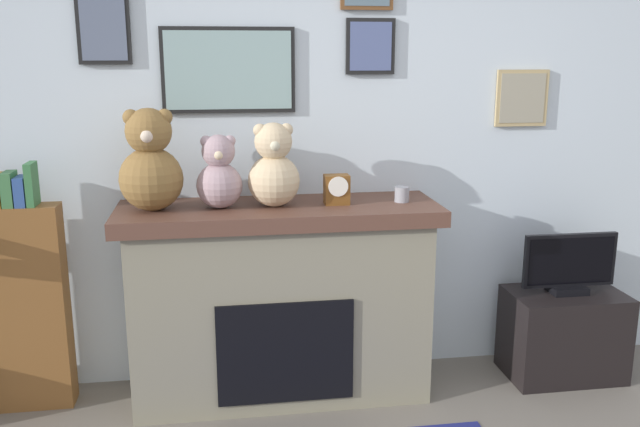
# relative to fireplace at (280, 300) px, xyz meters

# --- Properties ---
(back_wall) EXTENTS (5.20, 0.15, 2.60)m
(back_wall) POSITION_rel_fireplace_xyz_m (0.36, 0.32, 0.77)
(back_wall) COLOR silver
(back_wall) RESTS_ON ground_plane
(fireplace) EXTENTS (1.65, 0.57, 1.05)m
(fireplace) POSITION_rel_fireplace_xyz_m (0.00, 0.00, 0.00)
(fireplace) COLOR gray
(fireplace) RESTS_ON ground_plane
(bookshelf) EXTENTS (0.40, 0.16, 1.29)m
(bookshelf) POSITION_rel_fireplace_xyz_m (-1.30, 0.06, 0.06)
(bookshelf) COLOR brown
(bookshelf) RESTS_ON ground_plane
(tv_stand) EXTENTS (0.64, 0.40, 0.50)m
(tv_stand) POSITION_rel_fireplace_xyz_m (1.61, -0.04, -0.28)
(tv_stand) COLOR black
(tv_stand) RESTS_ON ground_plane
(television) EXTENTS (0.53, 0.14, 0.34)m
(television) POSITION_rel_fireplace_xyz_m (1.61, -0.04, 0.13)
(television) COLOR black
(television) RESTS_ON tv_stand
(candle_jar) EXTENTS (0.08, 0.08, 0.08)m
(candle_jar) POSITION_rel_fireplace_xyz_m (0.65, -0.02, 0.56)
(candle_jar) COLOR gray
(candle_jar) RESTS_ON fireplace
(mantel_clock) EXTENTS (0.13, 0.10, 0.15)m
(mantel_clock) POSITION_rel_fireplace_xyz_m (0.30, -0.02, 0.60)
(mantel_clock) COLOR brown
(mantel_clock) RESTS_ON fireplace
(teddy_bear_tan) EXTENTS (0.31, 0.31, 0.51)m
(teddy_bear_tan) POSITION_rel_fireplace_xyz_m (-0.63, -0.02, 0.75)
(teddy_bear_tan) COLOR brown
(teddy_bear_tan) RESTS_ON fireplace
(teddy_bear_brown) EXTENTS (0.23, 0.23, 0.37)m
(teddy_bear_brown) POSITION_rel_fireplace_xyz_m (-0.30, -0.02, 0.69)
(teddy_bear_brown) COLOR #A58A91
(teddy_bear_brown) RESTS_ON fireplace
(teddy_bear_grey) EXTENTS (0.26, 0.26, 0.43)m
(teddy_bear_grey) POSITION_rel_fireplace_xyz_m (-0.03, -0.02, 0.71)
(teddy_bear_grey) COLOR #CEB48B
(teddy_bear_grey) RESTS_ON fireplace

